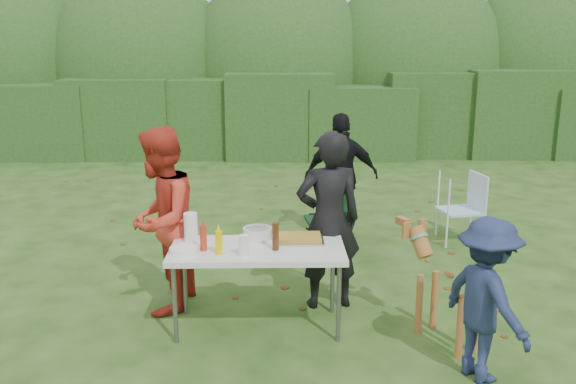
{
  "coord_description": "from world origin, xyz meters",
  "views": [
    {
      "loc": [
        -0.06,
        -5.06,
        2.49
      ],
      "look_at": [
        0.05,
        0.8,
        1.0
      ],
      "focal_mm": 38.0,
      "sensor_mm": 36.0,
      "label": 1
    }
  ],
  "objects_px": {
    "person_red_jacket": "(161,221)",
    "beer_bottle": "(276,236)",
    "person_cook": "(329,221)",
    "lawn_chair": "(460,208)",
    "person_black_puffy": "(341,176)",
    "paper_towel_roll": "(191,227)",
    "child": "(486,300)",
    "dog": "(448,291)",
    "mustard_bottle": "(219,242)",
    "folding_table": "(257,254)",
    "camping_chair": "(326,216)",
    "ketchup_bottle": "(203,238)"
  },
  "relations": [
    {
      "from": "ketchup_bottle",
      "to": "person_red_jacket",
      "type": "bearing_deg",
      "value": 133.31
    },
    {
      "from": "person_cook",
      "to": "person_red_jacket",
      "type": "relative_size",
      "value": 0.98
    },
    {
      "from": "child",
      "to": "dog",
      "type": "height_order",
      "value": "child"
    },
    {
      "from": "dog",
      "to": "beer_bottle",
      "type": "distance_m",
      "value": 1.5
    },
    {
      "from": "person_red_jacket",
      "to": "dog",
      "type": "bearing_deg",
      "value": 82.11
    },
    {
      "from": "mustard_bottle",
      "to": "ketchup_bottle",
      "type": "bearing_deg",
      "value": 147.21
    },
    {
      "from": "person_cook",
      "to": "beer_bottle",
      "type": "distance_m",
      "value": 0.7
    },
    {
      "from": "person_red_jacket",
      "to": "beer_bottle",
      "type": "distance_m",
      "value": 1.15
    },
    {
      "from": "mustard_bottle",
      "to": "ketchup_bottle",
      "type": "relative_size",
      "value": 0.91
    },
    {
      "from": "ketchup_bottle",
      "to": "paper_towel_roll",
      "type": "xyz_separation_m",
      "value": [
        -0.14,
        0.23,
        0.02
      ]
    },
    {
      "from": "ketchup_bottle",
      "to": "folding_table",
      "type": "bearing_deg",
      "value": 7.33
    },
    {
      "from": "camping_chair",
      "to": "folding_table",
      "type": "bearing_deg",
      "value": 62.11
    },
    {
      "from": "folding_table",
      "to": "lawn_chair",
      "type": "height_order",
      "value": "lawn_chair"
    },
    {
      "from": "person_cook",
      "to": "mustard_bottle",
      "type": "relative_size",
      "value": 8.42
    },
    {
      "from": "paper_towel_roll",
      "to": "beer_bottle",
      "type": "bearing_deg",
      "value": -17.48
    },
    {
      "from": "folding_table",
      "to": "lawn_chair",
      "type": "xyz_separation_m",
      "value": [
        2.45,
        2.29,
        -0.25
      ]
    },
    {
      "from": "folding_table",
      "to": "paper_towel_roll",
      "type": "distance_m",
      "value": 0.64
    },
    {
      "from": "child",
      "to": "folding_table",
      "type": "bearing_deg",
      "value": 39.05
    },
    {
      "from": "person_black_puffy",
      "to": "beer_bottle",
      "type": "height_order",
      "value": "person_black_puffy"
    },
    {
      "from": "folding_table",
      "to": "paper_towel_roll",
      "type": "height_order",
      "value": "paper_towel_roll"
    },
    {
      "from": "child",
      "to": "ketchup_bottle",
      "type": "bearing_deg",
      "value": 45.43
    },
    {
      "from": "beer_bottle",
      "to": "paper_towel_roll",
      "type": "relative_size",
      "value": 0.92
    },
    {
      "from": "child",
      "to": "camping_chair",
      "type": "xyz_separation_m",
      "value": [
        -0.95,
        2.83,
        -0.2
      ]
    },
    {
      "from": "dog",
      "to": "beer_bottle",
      "type": "bearing_deg",
      "value": 51.77
    },
    {
      "from": "person_black_puffy",
      "to": "child",
      "type": "relative_size",
      "value": 1.27
    },
    {
      "from": "child",
      "to": "paper_towel_roll",
      "type": "relative_size",
      "value": 4.82
    },
    {
      "from": "dog",
      "to": "lawn_chair",
      "type": "height_order",
      "value": "dog"
    },
    {
      "from": "lawn_chair",
      "to": "person_black_puffy",
      "type": "bearing_deg",
      "value": -19.1
    },
    {
      "from": "person_cook",
      "to": "dog",
      "type": "height_order",
      "value": "person_cook"
    },
    {
      "from": "camping_chair",
      "to": "mustard_bottle",
      "type": "height_order",
      "value": "mustard_bottle"
    },
    {
      "from": "camping_chair",
      "to": "lawn_chair",
      "type": "xyz_separation_m",
      "value": [
        1.7,
        0.31,
        0.01
      ]
    },
    {
      "from": "person_black_puffy",
      "to": "paper_towel_roll",
      "type": "xyz_separation_m",
      "value": [
        -1.57,
        -2.33,
        0.07
      ]
    },
    {
      "from": "person_black_puffy",
      "to": "lawn_chair",
      "type": "distance_m",
      "value": 1.53
    },
    {
      "from": "person_red_jacket",
      "to": "lawn_chair",
      "type": "distance_m",
      "value": 3.86
    },
    {
      "from": "folding_table",
      "to": "ketchup_bottle",
      "type": "bearing_deg",
      "value": -172.67
    },
    {
      "from": "ketchup_bottle",
      "to": "dog",
      "type": "bearing_deg",
      "value": -7.22
    },
    {
      "from": "person_black_puffy",
      "to": "ketchup_bottle",
      "type": "xyz_separation_m",
      "value": [
        -1.44,
        -2.56,
        0.05
      ]
    },
    {
      "from": "camping_chair",
      "to": "mustard_bottle",
      "type": "xyz_separation_m",
      "value": [
        -1.07,
        -2.13,
        0.41
      ]
    },
    {
      "from": "folding_table",
      "to": "person_cook",
      "type": "bearing_deg",
      "value": 34.31
    },
    {
      "from": "person_cook",
      "to": "person_red_jacket",
      "type": "height_order",
      "value": "person_red_jacket"
    },
    {
      "from": "person_cook",
      "to": "folding_table",
      "type": "bearing_deg",
      "value": 24.87
    },
    {
      "from": "paper_towel_roll",
      "to": "person_red_jacket",
      "type": "bearing_deg",
      "value": 142.43
    },
    {
      "from": "person_black_puffy",
      "to": "dog",
      "type": "relative_size",
      "value": 1.63
    },
    {
      "from": "folding_table",
      "to": "mustard_bottle",
      "type": "distance_m",
      "value": 0.38
    },
    {
      "from": "child",
      "to": "camping_chair",
      "type": "distance_m",
      "value": 2.99
    },
    {
      "from": "person_black_puffy",
      "to": "beer_bottle",
      "type": "xyz_separation_m",
      "value": [
        -0.83,
        -2.57,
        0.06
      ]
    },
    {
      "from": "folding_table",
      "to": "camping_chair",
      "type": "xyz_separation_m",
      "value": [
        0.76,
        1.98,
        -0.26
      ]
    },
    {
      "from": "person_black_puffy",
      "to": "mustard_bottle",
      "type": "bearing_deg",
      "value": 61.15
    },
    {
      "from": "lawn_chair",
      "to": "mustard_bottle",
      "type": "relative_size",
      "value": 4.37
    },
    {
      "from": "folding_table",
      "to": "person_red_jacket",
      "type": "bearing_deg",
      "value": 155.34
    }
  ]
}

